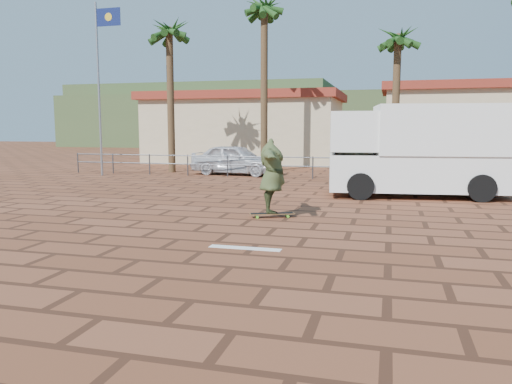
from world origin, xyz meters
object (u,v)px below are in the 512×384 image
longboard (272,214)px  skateboarder (272,176)px  car_white (445,159)px  car_silver (235,159)px  campervan (420,149)px

longboard → skateboarder: size_ratio=0.49×
longboard → car_white: bearing=46.5°
skateboarder → car_white: (5.54, 14.38, -0.37)m
car_white → longboard: bearing=165.1°
skateboarder → car_silver: skateboarder is taller
campervan → car_white: (1.73, 9.20, -0.89)m
longboard → campervan: size_ratio=0.19×
car_silver → car_white: bearing=-63.2°
campervan → car_silver: (-8.19, 5.70, -0.84)m
longboard → car_white: 15.42m
car_silver → skateboarder: bearing=-150.7°
longboard → skateboarder: skateboarder is taller
longboard → campervan: campervan is taller
car_silver → car_white: size_ratio=1.04×
longboard → skateboarder: 0.97m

